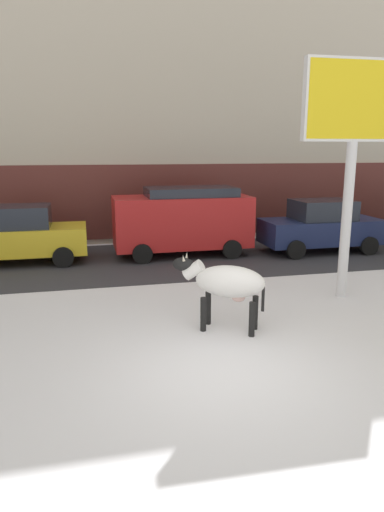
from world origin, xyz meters
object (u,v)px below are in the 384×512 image
(car_yellow_sedan, at_px, (19,235))
(car_navy_sedan, at_px, (321,226))
(pedestrian_by_cars, at_px, (58,222))
(pedestrian_near_billboard, at_px, (45,223))
(billboard, at_px, (355,116))
(cow_holstein, at_px, (227,282))
(car_red_van, at_px, (183,219))

(car_yellow_sedan, relative_size, car_navy_sedan, 1.00)
(car_navy_sedan, distance_m, pedestrian_by_cars, 9.71)
(car_yellow_sedan, relative_size, pedestrian_near_billboard, 2.43)
(pedestrian_by_cars, bearing_deg, billboard, -48.46)
(cow_holstein, distance_m, billboard, 4.97)
(cow_holstein, height_order, car_navy_sedan, car_navy_sedan)
(car_red_van, distance_m, pedestrian_near_billboard, 5.42)
(cow_holstein, bearing_deg, billboard, 22.65)
(car_yellow_sedan, height_order, car_red_van, car_red_van)
(car_yellow_sedan, relative_size, pedestrian_by_cars, 2.43)
(cow_holstein, relative_size, car_navy_sedan, 0.44)
(cow_holstein, distance_m, pedestrian_by_cars, 10.20)
(billboard, bearing_deg, cow_holstein, -157.35)
(cow_holstein, bearing_deg, car_red_van, 85.51)
(car_yellow_sedan, bearing_deg, car_navy_sedan, -3.45)
(car_navy_sedan, xyz_separation_m, pedestrian_near_billboard, (-9.59, 3.26, -0.03))
(car_red_van, bearing_deg, car_navy_sedan, -7.04)
(billboard, height_order, pedestrian_by_cars, billboard)
(billboard, relative_size, pedestrian_near_billboard, 3.21)
(billboard, relative_size, car_yellow_sedan, 1.32)
(billboard, bearing_deg, pedestrian_near_billboard, 133.26)
(car_red_van, height_order, pedestrian_near_billboard, car_red_van)
(cow_holstein, height_order, car_yellow_sedan, car_yellow_sedan)
(cow_holstein, bearing_deg, pedestrian_by_cars, 111.42)
(billboard, height_order, car_yellow_sedan, billboard)
(car_yellow_sedan, height_order, pedestrian_near_billboard, car_yellow_sedan)
(pedestrian_near_billboard, bearing_deg, car_yellow_sedan, -103.13)
(cow_holstein, xyz_separation_m, pedestrian_near_billboard, (-4.17, 9.50, -0.12))
(pedestrian_near_billboard, height_order, pedestrian_by_cars, same)
(car_yellow_sedan, distance_m, car_red_van, 5.34)
(billboard, xyz_separation_m, pedestrian_near_billboard, (-7.59, 8.07, -3.43))
(cow_holstein, xyz_separation_m, billboard, (3.42, 1.43, 3.31))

